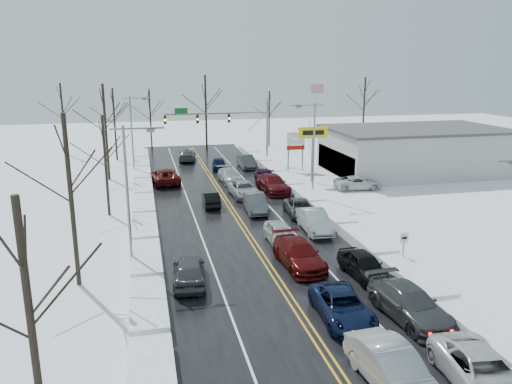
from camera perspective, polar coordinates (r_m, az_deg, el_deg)
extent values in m
plane|color=white|center=(37.55, -0.79, -5.07)|extent=(160.00, 160.00, 0.00)
cube|color=black|center=(39.39, -1.41, -4.12)|extent=(14.00, 84.00, 0.01)
cube|color=white|center=(38.68, -12.55, -4.84)|extent=(1.88, 72.00, 0.75)
cube|color=white|center=(41.51, 8.93, -3.32)|extent=(1.88, 72.00, 0.75)
cylinder|color=slate|center=(65.16, 1.28, 6.91)|extent=(0.24, 0.24, 8.00)
cylinder|color=slate|center=(63.59, -4.46, 8.95)|extent=(13.00, 0.18, 0.18)
cylinder|color=slate|center=(64.71, 0.25, 8.11)|extent=(2.33, 0.10, 2.33)
cube|color=#0C591E|center=(63.04, -8.56, 9.15)|extent=(1.60, 0.08, 0.70)
cube|color=black|center=(63.90, -3.10, 8.41)|extent=(0.32, 0.25, 1.05)
sphere|color=#3F0705|center=(63.71, -3.08, 8.66)|extent=(0.20, 0.20, 0.20)
sphere|color=orange|center=(63.74, -3.08, 8.40)|extent=(0.22, 0.22, 0.22)
sphere|color=black|center=(63.77, -3.07, 8.13)|extent=(0.20, 0.20, 0.20)
cube|color=black|center=(63.33, -6.71, 8.28)|extent=(0.32, 0.25, 1.05)
sphere|color=#3F0705|center=(63.14, -6.70, 8.54)|extent=(0.20, 0.20, 0.20)
sphere|color=orange|center=(63.17, -6.69, 8.27)|extent=(0.22, 0.22, 0.22)
sphere|color=black|center=(63.21, -6.68, 7.99)|extent=(0.20, 0.20, 0.20)
cube|color=black|center=(63.02, -10.36, 8.11)|extent=(0.32, 0.25, 1.05)
sphere|color=#3F0705|center=(62.83, -10.36, 8.37)|extent=(0.20, 0.20, 0.20)
sphere|color=orange|center=(62.86, -10.35, 8.10)|extent=(0.22, 0.22, 0.22)
sphere|color=black|center=(62.89, -10.34, 7.83)|extent=(0.20, 0.20, 0.20)
cylinder|color=slate|center=(54.56, 6.44, 4.07)|extent=(0.20, 0.20, 5.60)
cube|color=yellow|center=(54.16, 6.52, 6.77)|extent=(3.20, 0.30, 1.20)
cube|color=black|center=(54.00, 6.58, 6.75)|extent=(2.40, 0.04, 0.50)
cylinder|color=slate|center=(60.04, 3.71, 4.30)|extent=(0.16, 0.16, 4.00)
cylinder|color=slate|center=(60.58, 5.35, 4.36)|extent=(0.16, 0.16, 4.00)
cube|color=white|center=(59.95, 4.58, 6.49)|extent=(2.20, 0.22, 0.70)
cube|color=white|center=(60.06, 4.56, 5.74)|extent=(2.20, 0.22, 0.70)
cube|color=#9C150C|center=(60.17, 4.55, 5.08)|extent=(2.20, 0.22, 0.50)
cylinder|color=slate|center=(32.92, 16.47, -6.52)|extent=(0.08, 0.08, 2.20)
cube|color=white|center=(32.62, 16.59, -5.04)|extent=(0.55, 0.05, 0.70)
cube|color=black|center=(32.58, 16.62, -5.06)|extent=(0.35, 0.02, 0.15)
cylinder|color=silver|center=(68.80, 6.18, 8.07)|extent=(0.14, 0.14, 10.00)
cube|color=#B4B5AF|center=(62.11, 17.68, 4.45)|extent=(20.00, 12.00, 5.00)
cube|color=#262628|center=(57.87, 9.07, 3.36)|extent=(0.10, 11.00, 2.80)
cube|color=#3F3F42|center=(61.73, 17.87, 6.88)|extent=(20.40, 12.40, 0.30)
cylinder|color=slate|center=(48.04, 6.61, 4.71)|extent=(0.18, 0.18, 9.00)
cylinder|color=slate|center=(47.25, 5.83, 9.83)|extent=(3.20, 0.12, 0.12)
cube|color=slate|center=(47.01, 4.89, 9.64)|extent=(0.50, 0.25, 0.18)
cylinder|color=slate|center=(31.65, -14.45, -0.75)|extent=(0.18, 0.18, 9.00)
cylinder|color=slate|center=(30.82, -13.46, 7.08)|extent=(3.20, 0.12, 0.12)
cube|color=slate|center=(30.84, -11.95, 6.88)|extent=(0.50, 0.25, 0.18)
cylinder|color=slate|center=(59.15, -13.98, 6.20)|extent=(0.18, 0.18, 9.00)
cylinder|color=slate|center=(58.71, -13.45, 10.40)|extent=(3.20, 0.12, 0.12)
cube|color=slate|center=(58.72, -12.65, 10.30)|extent=(0.50, 0.25, 0.18)
cylinder|color=#2D231C|center=(17.03, -24.15, -15.12)|extent=(0.24, 0.24, 9.00)
cylinder|color=#2D231C|center=(29.84, -20.34, -1.12)|extent=(0.27, 0.27, 10.00)
cylinder|color=#2D231C|center=(43.50, -16.79, 2.83)|extent=(0.23, 0.23, 8.50)
cylinder|color=#2D231C|center=(57.18, -16.77, 6.51)|extent=(0.28, 0.28, 10.50)
cylinder|color=#2D231C|center=(69.11, -15.84, 7.43)|extent=(0.25, 0.25, 9.50)
cylinder|color=#2D231C|center=(75.71, -21.16, 7.77)|extent=(0.27, 0.27, 10.00)
cylinder|color=#2D231C|center=(76.03, -11.97, 8.06)|extent=(0.24, 0.24, 9.00)
cylinder|color=#2D231C|center=(74.53, -5.74, 8.95)|extent=(0.29, 0.29, 11.00)
cylinder|color=#2D231C|center=(78.02, 1.52, 8.34)|extent=(0.23, 0.23, 8.50)
cylinder|color=#2D231C|center=(83.82, 12.22, 9.13)|extent=(0.28, 0.28, 10.50)
imported|color=#0B1533|center=(26.44, 9.78, -14.11)|extent=(2.58, 5.19, 1.41)
imported|color=#4C0A0A|center=(32.39, 4.90, -8.40)|extent=(2.52, 5.68, 1.62)
imported|color=silver|center=(36.11, 2.78, -5.90)|extent=(1.82, 4.44, 1.51)
imported|color=#46494C|center=(43.64, -0.07, -2.26)|extent=(1.91, 4.85, 1.57)
imported|color=#A6A9AE|center=(48.60, -1.42, -0.52)|extent=(2.69, 5.31, 1.44)
imported|color=#A3A7AB|center=(54.50, -3.02, 1.12)|extent=(2.38, 5.19, 1.47)
imported|color=black|center=(61.38, -4.25, 2.61)|extent=(2.10, 4.23, 1.39)
imported|color=#3A3C3F|center=(27.28, 17.01, -13.61)|extent=(2.78, 5.78, 1.62)
imported|color=black|center=(31.39, 12.17, -9.45)|extent=(2.10, 4.63, 1.54)
imported|color=#B0B3B8|center=(38.92, 6.67, -4.46)|extent=(1.94, 5.05, 1.64)
imported|color=#3A3D3F|center=(42.79, 5.04, -2.66)|extent=(2.57, 4.96, 1.34)
imported|color=#49090F|center=(50.43, 1.93, 0.03)|extent=(2.71, 5.97, 1.69)
imported|color=black|center=(54.11, 1.08, 1.04)|extent=(1.88, 4.57, 1.55)
imported|color=#393B3D|center=(62.08, -1.09, 2.78)|extent=(1.79, 4.80, 1.57)
imported|color=black|center=(45.52, -5.14, -1.61)|extent=(1.54, 4.07, 1.33)
imported|color=#4F0E0A|center=(54.77, -10.33, 0.97)|extent=(3.21, 6.08, 1.63)
imported|color=#44474A|center=(67.43, -7.85, 3.59)|extent=(2.82, 5.50, 1.53)
imported|color=#3D4042|center=(30.15, -7.59, -10.28)|extent=(2.25, 4.81, 1.59)
imported|color=silver|center=(52.49, 11.52, 0.32)|extent=(5.09, 2.76, 1.36)
imported|color=#93969A|center=(56.45, 12.81, 1.24)|extent=(2.85, 5.53, 1.54)
imported|color=black|center=(61.98, 8.56, 2.61)|extent=(1.82, 4.09, 1.37)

